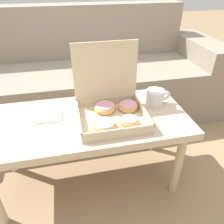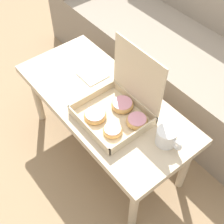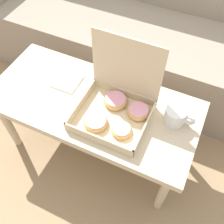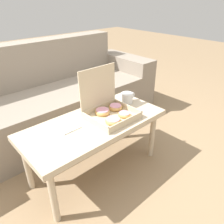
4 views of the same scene
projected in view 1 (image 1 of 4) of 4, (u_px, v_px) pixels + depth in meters
The scene contains 6 objects.
ground_plane at pixel (90, 175), 1.38m from camera, with size 12.00×12.00×0.00m, color #937756.
couch at pixel (76, 80), 1.85m from camera, with size 2.42×0.77×0.86m.
coffee_table at pixel (86, 126), 1.14m from camera, with size 1.05×0.48×0.46m.
pastry_box at pixel (112, 107), 1.10m from camera, with size 0.33×0.31×0.35m.
coffee_mug at pixel (155, 97), 1.20m from camera, with size 0.14×0.10×0.09m.
napkin_stack at pixel (48, 115), 1.13m from camera, with size 0.14×0.14×0.01m.
Camera 1 is at (-0.06, -0.95, 1.08)m, focal length 35.00 mm.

